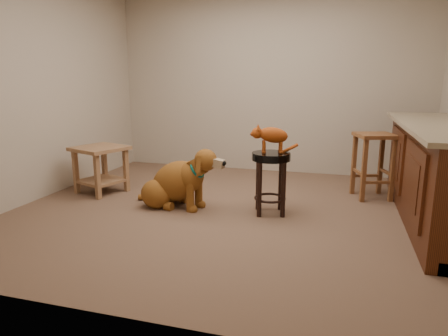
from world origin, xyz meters
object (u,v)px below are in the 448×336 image
(golden_retriever, at_px, (177,183))
(padded_stool, at_px, (271,171))
(side_table, at_px, (101,162))
(wood_stool, at_px, (373,165))
(tabby_kitten, at_px, (271,136))

(golden_retriever, bearing_deg, padded_stool, 13.08)
(golden_retriever, bearing_deg, side_table, 176.25)
(side_table, bearing_deg, padded_stool, -5.46)
(wood_stool, bearing_deg, tabby_kitten, -139.97)
(padded_stool, height_order, golden_retriever, golden_retriever)
(padded_stool, height_order, side_table, padded_stool)
(padded_stool, xyz_separation_m, wood_stool, (1.03, 0.87, -0.06))
(padded_stool, height_order, wood_stool, wood_stool)
(padded_stool, relative_size, tabby_kitten, 1.36)
(wood_stool, bearing_deg, padded_stool, -139.72)
(side_table, bearing_deg, golden_retriever, -13.39)
(golden_retriever, height_order, tabby_kitten, tabby_kitten)
(wood_stool, xyz_separation_m, side_table, (-3.11, -0.67, -0.02))
(side_table, bearing_deg, wood_stool, 12.16)
(side_table, distance_m, tabby_kitten, 2.13)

